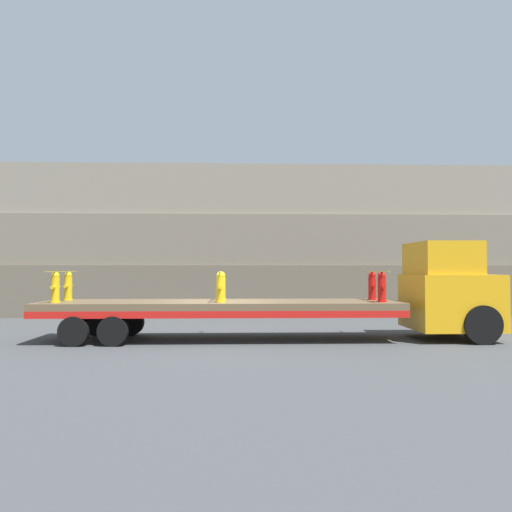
{
  "coord_description": "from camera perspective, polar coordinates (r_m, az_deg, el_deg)",
  "views": [
    {
      "loc": [
        0.58,
        -15.1,
        2.13
      ],
      "look_at": [
        1.06,
        0.0,
        2.53
      ],
      "focal_mm": 35.0,
      "sensor_mm": 36.0,
      "label": 1
    }
  ],
  "objects": [
    {
      "name": "rock_cliff",
      "position": [
        23.85,
        -3.21,
        1.68
      ],
      "size": [
        60.0,
        3.3,
        6.93
      ],
      "color": "#665B4C",
      "rests_on": "ground_plane"
    },
    {
      "name": "truck_cab",
      "position": [
        16.44,
        21.4,
        -3.76
      ],
      "size": [
        2.44,
        2.59,
        2.95
      ],
      "color": "orange",
      "rests_on": "ground_plane"
    },
    {
      "name": "flatbed_trailer",
      "position": [
        15.18,
        -5.74,
        -5.89
      ],
      "size": [
        10.7,
        2.54,
        1.17
      ],
      "color": "brown",
      "rests_on": "ground_plane"
    },
    {
      "name": "cargo_strap_rear",
      "position": [
        16.01,
        -21.28,
        -1.67
      ],
      "size": [
        0.05,
        2.64,
        0.01
      ],
      "color": "yellow",
      "rests_on": "fire_hydrant_yellow_near_0"
    },
    {
      "name": "ground_plane",
      "position": [
        15.26,
        -4.04,
        -9.54
      ],
      "size": [
        120.0,
        120.0,
        0.0
      ],
      "primitive_type": "plane",
      "color": "#3F4244"
    },
    {
      "name": "cargo_strap_front",
      "position": [
        15.66,
        13.63,
        -1.73
      ],
      "size": [
        0.05,
        2.64,
        0.01
      ],
      "color": "yellow",
      "rests_on": "fire_hydrant_red_near_2"
    },
    {
      "name": "fire_hydrant_red_far_2",
      "position": [
        16.19,
        13.13,
        -3.36
      ],
      "size": [
        0.3,
        0.52,
        0.89
      ],
      "color": "red",
      "rests_on": "flatbed_trailer"
    },
    {
      "name": "fire_hydrant_yellow_far_0",
      "position": [
        16.52,
        -20.67,
        -3.27
      ],
      "size": [
        0.3,
        0.52,
        0.89
      ],
      "color": "gold",
      "rests_on": "flatbed_trailer"
    },
    {
      "name": "fire_hydrant_yellow_near_0",
      "position": [
        15.51,
        -21.95,
        -3.37
      ],
      "size": [
        0.3,
        0.52,
        0.89
      ],
      "color": "gold",
      "rests_on": "flatbed_trailer"
    },
    {
      "name": "fire_hydrant_red_near_2",
      "position": [
        15.16,
        14.18,
        -3.48
      ],
      "size": [
        0.3,
        0.52,
        0.89
      ],
      "color": "red",
      "rests_on": "flatbed_trailer"
    },
    {
      "name": "cargo_strap_middle",
      "position": [
        15.11,
        -4.02,
        -1.78
      ],
      "size": [
        0.05,
        2.64,
        0.01
      ],
      "color": "yellow",
      "rests_on": "fire_hydrant_yellow_near_1"
    },
    {
      "name": "fire_hydrant_yellow_far_1",
      "position": [
        15.65,
        -3.95,
        -3.46
      ],
      "size": [
        0.3,
        0.52,
        0.89
      ],
      "color": "gold",
      "rests_on": "flatbed_trailer"
    },
    {
      "name": "fire_hydrant_yellow_near_1",
      "position": [
        14.58,
        -4.11,
        -3.6
      ],
      "size": [
        0.3,
        0.52,
        0.89
      ],
      "color": "gold",
      "rests_on": "flatbed_trailer"
    }
  ]
}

